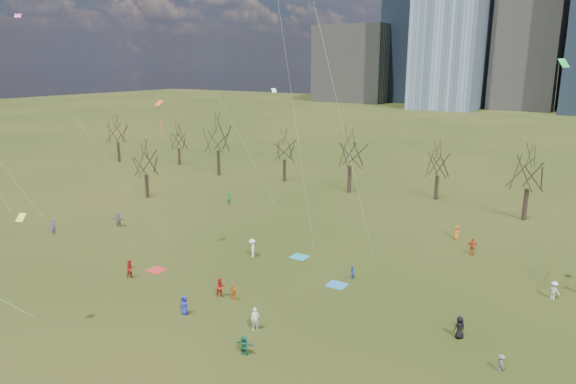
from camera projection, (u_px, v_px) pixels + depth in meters
The scene contains 23 objects.
ground at pixel (205, 312), 39.47m from camera, with size 500.00×500.00×0.00m, color black.
downtown_skyline at pixel (550, 10), 203.77m from camera, with size 212.50×78.00×118.00m.
bare_tree_row at pixel (388, 159), 68.52m from camera, with size 113.04×29.80×9.50m.
blanket_teal at pixel (299, 257), 50.69m from camera, with size 1.60×1.50×0.03m, color teal.
blanket_navy at pixel (337, 285), 44.29m from camera, with size 1.60×1.50×0.03m, color #276FB8.
blanket_crimson at pixel (157, 270), 47.45m from camera, with size 1.60×1.50×0.03m, color #B42624.
person_0 at pixel (184, 305), 38.98m from camera, with size 0.75×0.49×1.53m, color #232798.
person_1 at pixel (255, 319), 36.71m from camera, with size 0.62×0.40×1.69m, color silver.
person_2 at pixel (220, 287), 41.87m from camera, with size 0.81×0.63×1.67m, color red.
person_3 at pixel (501, 363), 31.80m from camera, with size 0.74×0.43×1.15m, color slate.
person_4 at pixel (234, 292), 41.29m from camera, with size 0.83×0.34×1.41m, color orange.
person_5 at pixel (244, 345), 33.58m from camera, with size 1.33×0.42×1.43m, color #197451.
person_6 at pixel (460, 327), 35.59m from camera, with size 0.80×0.52×1.63m, color black.
person_7 at pixel (53, 227), 57.24m from camera, with size 0.63×0.41×1.72m, color #6D468C.
person_8 at pixel (352, 273), 45.40m from camera, with size 0.56×0.44×1.16m, color blue.
person_9 at pixel (252, 248), 50.58m from camera, with size 1.18×0.68×1.83m, color white.
person_10 at pixel (472, 247), 51.00m from camera, with size 1.04×0.43×1.77m, color #BE3C1B.
person_11 at pixel (118, 220), 59.85m from camera, with size 1.60×0.51×1.73m, color slate.
person_12 at pixel (457, 233), 55.53m from camera, with size 0.76×0.49×1.55m, color orange.
person_13 at pixel (229, 199), 68.97m from camera, with size 0.64×0.42×1.76m, color #1A7939.
person_14 at pixel (130, 269), 45.51m from camera, with size 0.84×0.66×1.74m, color #B21E19.
person_15 at pixel (554, 290), 41.51m from camera, with size 0.99×0.57×1.53m, color silver.
kites_airborne at pixel (288, 133), 43.50m from camera, with size 68.08×45.35×30.12m.
Camera 1 is at (24.64, -26.99, 18.68)m, focal length 32.00 mm.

